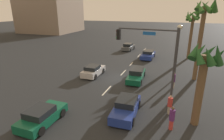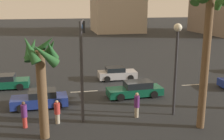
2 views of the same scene
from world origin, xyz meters
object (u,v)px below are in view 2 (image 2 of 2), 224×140
at_px(streetlamp, 177,53).
at_px(traffic_signal, 82,50).
at_px(car_0, 117,74).
at_px(palm_tree_3, 210,22).
at_px(car_2, 6,82).
at_px(pedestrian_2, 57,111).
at_px(car_3, 40,99).
at_px(palm_tree_0, 41,66).
at_px(car_5, 135,90).
at_px(pedestrian_1, 24,114).
at_px(pedestrian_0, 137,104).

bearing_deg(streetlamp, traffic_signal, -16.69).
relative_size(car_0, palm_tree_3, 0.41).
bearing_deg(car_2, pedestrian_2, 117.45).
relative_size(car_0, car_3, 0.92).
distance_m(car_0, car_2, 10.75).
distance_m(car_0, palm_tree_0, 14.04).
bearing_deg(palm_tree_3, car_2, -39.53).
relative_size(pedestrian_2, palm_tree_3, 0.17).
xyz_separation_m(car_5, pedestrian_1, (8.63, 4.44, 0.31)).
bearing_deg(car_5, streetlamp, 110.16).
bearing_deg(streetlamp, pedestrian_1, 0.76).
bearing_deg(traffic_signal, car_3, -25.48).
height_order(car_3, pedestrian_0, pedestrian_0).
height_order(pedestrian_0, palm_tree_0, palm_tree_0).
bearing_deg(car_0, car_5, 94.31).
bearing_deg(pedestrian_1, palm_tree_3, 168.69).
bearing_deg(streetlamp, car_0, -78.51).
bearing_deg(car_5, pedestrian_2, 32.65).
distance_m(streetlamp, pedestrian_1, 10.82).
distance_m(car_3, pedestrian_1, 3.62).
bearing_deg(car_2, palm_tree_3, 140.47).
bearing_deg(car_0, traffic_signal, 61.94).
bearing_deg(palm_tree_3, palm_tree_0, -3.24).
bearing_deg(car_2, car_3, 121.02).
bearing_deg(palm_tree_3, car_3, -29.08).
bearing_deg(traffic_signal, pedestrian_2, 42.89).
bearing_deg(streetlamp, pedestrian_0, -1.15).
bearing_deg(traffic_signal, palm_tree_3, 149.41).
bearing_deg(car_2, pedestrian_0, 138.54).
height_order(streetlamp, pedestrian_1, streetlamp).
distance_m(car_3, streetlamp, 10.72).
height_order(streetlamp, palm_tree_3, palm_tree_3).
distance_m(car_0, car_5, 5.54).
xyz_separation_m(pedestrian_2, palm_tree_3, (-9.06, 2.46, 5.89)).
distance_m(car_5, pedestrian_1, 9.71).
relative_size(palm_tree_0, palm_tree_3, 0.65).
relative_size(car_5, palm_tree_3, 0.50).
xyz_separation_m(pedestrian_1, pedestrian_2, (-2.06, -0.24, -0.08)).
relative_size(car_3, palm_tree_3, 0.45).
relative_size(pedestrian_0, pedestrian_1, 1.02).
xyz_separation_m(pedestrian_0, palm_tree_0, (6.17, 1.86, 3.44)).
bearing_deg(streetlamp, pedestrian_2, -0.71).
bearing_deg(palm_tree_0, pedestrian_0, -163.22).
distance_m(pedestrian_0, pedestrian_1, 7.50).
xyz_separation_m(car_0, traffic_signal, (4.24, 7.96, 3.93)).
height_order(car_5, palm_tree_0, palm_tree_0).
bearing_deg(car_5, pedestrian_0, 75.07).
xyz_separation_m(car_2, pedestrian_1, (-2.50, 9.02, 0.32)).
xyz_separation_m(car_3, pedestrian_1, (0.81, 3.51, 0.30)).
xyz_separation_m(pedestrian_2, palm_tree_0, (0.74, 1.91, 3.54)).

